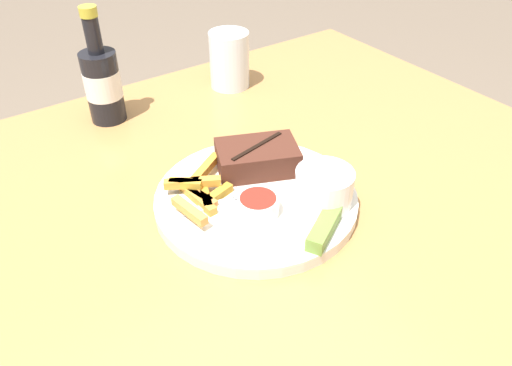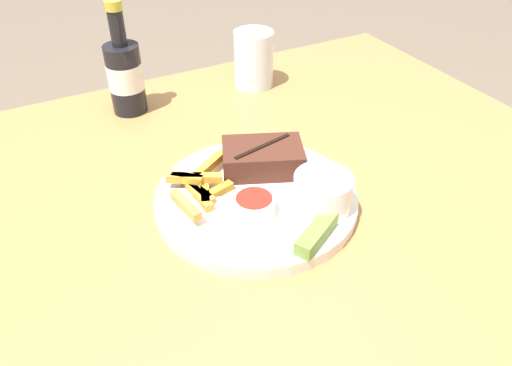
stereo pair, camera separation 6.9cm
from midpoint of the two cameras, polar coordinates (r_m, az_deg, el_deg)
dining_table at (r=0.77m, az=-2.56°, el=-7.97°), size 1.12×0.92×0.75m
dinner_plate at (r=0.70m, az=-2.79°, el=-1.98°), size 0.29×0.29×0.02m
steak_portion at (r=0.74m, az=-2.52°, el=2.84°), size 0.14×0.12×0.04m
fries_pile at (r=0.70m, az=-9.36°, el=-0.97°), size 0.11×0.12×0.02m
coleslaw_cup at (r=0.67m, az=4.90°, el=-0.42°), size 0.08×0.08×0.05m
dipping_sauce_cup at (r=0.66m, az=-2.76°, el=-2.62°), size 0.06×0.06×0.03m
pickle_spear at (r=0.63m, az=4.80°, el=-5.16°), size 0.08×0.06×0.02m
fork_utensil at (r=0.68m, az=-8.65°, el=-2.88°), size 0.13×0.04×0.00m
beer_bottle at (r=0.93m, az=-19.24°, el=10.77°), size 0.06×0.06×0.20m
drinking_glass at (r=1.01m, az=-5.06°, el=13.81°), size 0.08×0.08×0.11m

